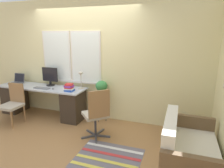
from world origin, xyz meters
TOP-DOWN VIEW (x-y plane):
  - ground_plane at (0.00, 0.00)m, footprint 14.00×14.00m
  - wall_back_with_window at (-0.01, 0.68)m, footprint 9.00×0.12m
  - desk at (-1.01, 0.30)m, footprint 2.18×0.60m
  - laptop at (-1.80, 0.38)m, footprint 0.31×0.27m
  - monitor at (-0.86, 0.47)m, footprint 0.41×0.20m
  - keyboard at (-0.89, 0.17)m, footprint 0.39×0.12m
  - mouse at (-0.60, 0.20)m, footprint 0.04×0.06m
  - desk_lamp at (-0.03, 0.46)m, footprint 0.13×0.13m
  - book_stack at (-0.17, 0.18)m, footprint 0.21×0.19m
  - desk_chair_wooden at (-1.34, -0.27)m, footprint 0.44×0.45m
  - office_chair_swivel at (0.67, -0.28)m, footprint 0.60×0.60m
  - couch_loveseat at (2.26, -0.73)m, footprint 0.73×1.27m
  - plant_stand at (0.46, 0.48)m, footprint 0.24×0.24m
  - potted_plant at (0.46, 0.48)m, footprint 0.26×0.26m
  - floor_rug_striped at (1.10, -0.81)m, footprint 1.04×0.86m

SIDE VIEW (x-z plane):
  - ground_plane at x=0.00m, z-range 0.00..0.00m
  - floor_rug_striped at x=1.10m, z-range 0.00..0.01m
  - couch_loveseat at x=2.26m, z-range -0.12..0.68m
  - desk at x=-1.01m, z-range 0.03..0.75m
  - desk_chair_wooden at x=-1.34m, z-range 0.02..0.90m
  - plant_stand at x=0.46m, z-range 0.21..0.76m
  - office_chair_swivel at x=0.67m, z-range 0.02..1.00m
  - keyboard at x=-0.89m, z-range 0.72..0.74m
  - mouse at x=-0.60m, z-range 0.72..0.75m
  - potted_plant at x=0.46m, z-range 0.58..0.96m
  - laptop at x=-1.80m, z-range 0.65..0.89m
  - book_stack at x=-0.17m, z-range 0.72..0.89m
  - monitor at x=-0.86m, z-range 0.73..1.17m
  - desk_lamp at x=-0.03m, z-range 0.80..1.19m
  - wall_back_with_window at x=-0.01m, z-range 0.00..2.70m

